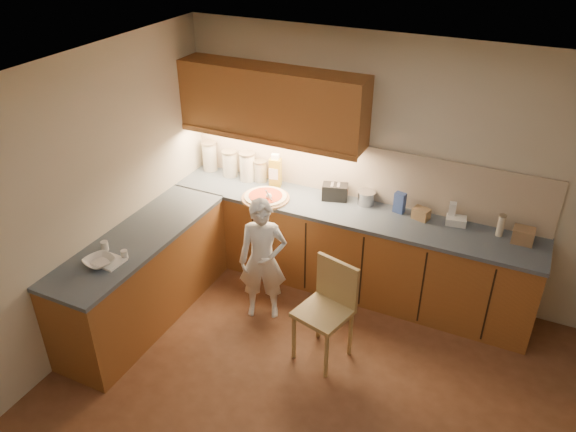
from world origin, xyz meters
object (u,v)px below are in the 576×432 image
object	(u,v)px
oil_jug	(275,171)
toaster	(335,192)
pizza_on_board	(266,197)
wooden_chair	(328,304)
child	(263,260)

from	to	relation	value
oil_jug	toaster	distance (m)	0.69
pizza_on_board	wooden_chair	size ratio (longest dim) A/B	0.53
child	wooden_chair	size ratio (longest dim) A/B	1.34
pizza_on_board	child	bearing A→B (deg)	-65.37
wooden_chair	oil_jug	size ratio (longest dim) A/B	2.57
pizza_on_board	oil_jug	bearing A→B (deg)	98.20
pizza_on_board	child	distance (m)	0.75
pizza_on_board	toaster	xyz separation A→B (m)	(0.64, 0.31, 0.06)
child	oil_jug	world-z (taller)	oil_jug
child	pizza_on_board	bearing A→B (deg)	91.81
wooden_chair	oil_jug	world-z (taller)	oil_jug
pizza_on_board	wooden_chair	bearing A→B (deg)	-39.15
pizza_on_board	child	size ratio (longest dim) A/B	0.39
wooden_chair	toaster	size ratio (longest dim) A/B	3.27
pizza_on_board	oil_jug	xyz separation A→B (m)	(-0.05, 0.32, 0.15)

